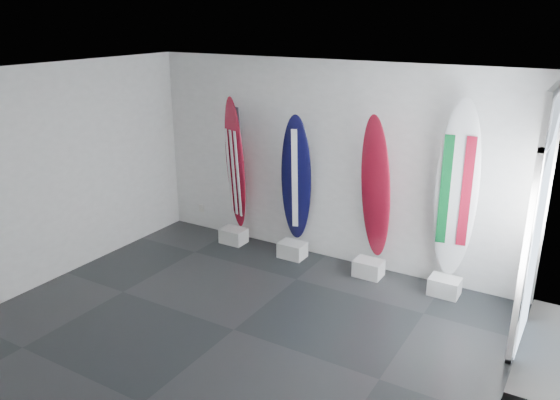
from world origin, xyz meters
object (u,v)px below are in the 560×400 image
Objects in this scene: surfboard_usa at (235,164)px; surfboard_swiss at (376,189)px; surfboard_navy at (296,179)px; surfboard_italy at (456,191)px.

surfboard_usa is 1.02× the size of surfboard_swiss.
surfboard_navy is at bearing -167.15° from surfboard_swiss.
surfboard_italy reaches higher than surfboard_navy.
surfboard_usa reaches higher than surfboard_swiss.
surfboard_italy is at bearing 12.85° from surfboard_swiss.
surfboard_swiss is (1.26, 0.00, 0.06)m from surfboard_navy.
surfboard_usa is 0.90× the size of surfboard_italy.
surfboard_usa is at bearing 171.09° from surfboard_italy.
surfboard_navy is at bearing 20.06° from surfboard_usa.
surfboard_swiss is at bearing 171.09° from surfboard_italy.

